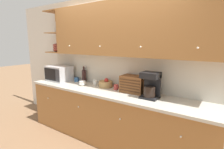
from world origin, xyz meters
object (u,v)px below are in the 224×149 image
mug_patterned_third (77,79)px  bowl_stack_on_counter (83,83)px  wine_bottle (84,75)px  mug_blue_second (116,87)px  bread_box (133,84)px  microwave (59,73)px  fruit_basket (106,84)px  coffee_maker (151,85)px  mug (95,83)px

mug_patterned_third → bowl_stack_on_counter: size_ratio=0.70×
bowl_stack_on_counter → wine_bottle: bearing=127.6°
bowl_stack_on_counter → mug_blue_second: size_ratio=1.65×
bowl_stack_on_counter → bread_box: bread_box is taller
bread_box → microwave: bearing=-176.3°
microwave → fruit_basket: 1.17m
mug_blue_second → microwave: bearing=-176.8°
wine_bottle → mug_patterned_third: bearing=-163.6°
fruit_basket → coffee_maker: size_ratio=0.63×
wine_bottle → microwave: bearing=-160.5°
mug_patterned_third → fruit_basket: bearing=-1.9°
fruit_basket → mug_blue_second: 0.26m
microwave → mug: microwave is taller
coffee_maker → microwave: bearing=179.7°
mug_patterned_third → mug_blue_second: 1.04m
mug → bread_box: (0.82, -0.01, 0.09)m
wine_bottle → mug: size_ratio=3.29×
mug_patterned_third → bread_box: bread_box is taller
microwave → wine_bottle: 0.58m
wine_bottle → mug_blue_second: bearing=-7.4°
microwave → mug_patterned_third: microwave is taller
bowl_stack_on_counter → bread_box: 1.03m
bowl_stack_on_counter → fruit_basket: (0.45, 0.14, 0.02)m
mug_blue_second → coffee_maker: (0.67, -0.09, 0.15)m
mug_blue_second → bread_box: size_ratio=0.24×
wine_bottle → coffee_maker: (1.54, -0.20, 0.05)m
mug_blue_second → coffee_maker: size_ratio=0.24×
bread_box → wine_bottle: bearing=176.1°
fruit_basket → bread_box: size_ratio=0.63×
wine_bottle → coffee_maker: coffee_maker is taller
mug → fruit_basket: bearing=-0.2°
mug_patterned_third → wine_bottle: size_ratio=0.32×
wine_bottle → coffee_maker: bearing=-7.5°
mug_patterned_third → fruit_basket: 0.78m
microwave → mug: bearing=7.5°
mug_patterned_third → fruit_basket: fruit_basket is taller
bread_box → mug_patterned_third: bearing=178.6°
bowl_stack_on_counter → microwave: bearing=178.2°
fruit_basket → coffee_maker: (0.92, -0.13, 0.14)m
mug_blue_second → bread_box: (0.32, 0.03, 0.09)m
mug_patterned_third → bowl_stack_on_counter: bearing=-26.7°
microwave → mug: (0.91, 0.12, -0.11)m
bowl_stack_on_counter → fruit_basket: bearing=17.4°
mug → bowl_stack_on_counter: bearing=-144.5°
wine_bottle → bowl_stack_on_counter: (0.17, -0.22, -0.11)m
mug_blue_second → coffee_maker: 0.69m
mug_patterned_third → mug_blue_second: bearing=-3.6°
mug_patterned_third → mug: mug is taller
bread_box → mug: bearing=179.5°
bowl_stack_on_counter → mug: size_ratio=1.50×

